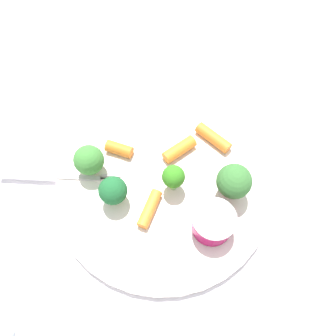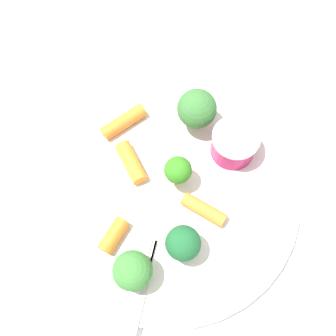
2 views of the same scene
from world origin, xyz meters
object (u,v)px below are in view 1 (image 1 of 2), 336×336
object	(u,v)px
plate	(163,184)
carrot_stick_3	(179,149)
sauce_cup	(213,223)
fork	(61,176)
broccoli_floret_3	(234,182)
carrot_stick_1	(150,209)
broccoli_floret_0	(173,177)
broccoli_floret_2	(89,160)
carrot_stick_0	(213,138)
carrot_stick_2	(119,149)
broccoli_floret_1	(113,191)

from	to	relation	value
plate	carrot_stick_3	size ratio (longest dim) A/B	5.91
sauce_cup	fork	bearing A→B (deg)	-16.27
broccoli_floret_3	carrot_stick_3	size ratio (longest dim) A/B	1.17
carrot_stick_1	carrot_stick_3	xyz separation A→B (m)	(-0.03, -0.09, 0.00)
broccoli_floret_0	broccoli_floret_2	distance (m)	0.11
carrot_stick_0	fork	world-z (taller)	carrot_stick_0
carrot_stick_0	broccoli_floret_0	bearing A→B (deg)	55.05
broccoli_floret_0	carrot_stick_2	distance (m)	0.10
broccoli_floret_1	fork	world-z (taller)	broccoli_floret_1
plate	broccoli_floret_2	world-z (taller)	broccoli_floret_2
broccoli_floret_2	carrot_stick_1	world-z (taller)	broccoli_floret_2
sauce_cup	broccoli_floret_1	bearing A→B (deg)	-13.83
plate	sauce_cup	size ratio (longest dim) A/B	5.52
sauce_cup	broccoli_floret_0	bearing A→B (deg)	-46.20
carrot_stick_0	carrot_stick_2	distance (m)	0.14
broccoli_floret_0	carrot_stick_1	bearing A→B (deg)	51.16
broccoli_floret_0	broccoli_floret_1	world-z (taller)	same
broccoli_floret_2	carrot_stick_2	size ratio (longest dim) A/B	1.28
plate	carrot_stick_0	bearing A→B (deg)	-133.75
broccoli_floret_1	broccoli_floret_0	bearing A→B (deg)	-163.31
broccoli_floret_1	broccoli_floret_3	size ratio (longest dim) A/B	0.82
carrot_stick_0	carrot_stick_3	bearing A→B (deg)	25.22
plate	fork	xyz separation A→B (m)	(0.14, -0.00, 0.01)
broccoli_floret_3	fork	world-z (taller)	broccoli_floret_3
plate	carrot_stick_1	world-z (taller)	carrot_stick_1
carrot_stick_1	carrot_stick_2	bearing A→B (deg)	-59.84
broccoli_floret_0	carrot_stick_1	xyz separation A→B (m)	(0.03, 0.04, -0.02)
broccoli_floret_2	carrot_stick_0	bearing A→B (deg)	-160.82
broccoli_floret_0	broccoli_floret_3	world-z (taller)	broccoli_floret_3
broccoli_floret_2	carrot_stick_3	distance (m)	0.13
plate	broccoli_floret_3	size ratio (longest dim) A/B	5.06
broccoli_floret_2	broccoli_floret_3	xyz separation A→B (m)	(-0.19, 0.02, 0.01)
broccoli_floret_2	carrot_stick_0	xyz separation A→B (m)	(-0.17, -0.06, -0.02)
broccoli_floret_1	plate	bearing A→B (deg)	-154.56
broccoli_floret_3	carrot_stick_2	size ratio (longest dim) A/B	1.53
broccoli_floret_1	broccoli_floret_2	bearing A→B (deg)	-48.13
broccoli_floret_0	sauce_cup	bearing A→B (deg)	133.80
plate	broccoli_floret_3	bearing A→B (deg)	173.11
carrot_stick_2	broccoli_floret_2	bearing A→B (deg)	43.09
broccoli_floret_1	fork	size ratio (longest dim) A/B	0.28
carrot_stick_0	fork	bearing A→B (deg)	18.73
broccoli_floret_0	broccoli_floret_2	size ratio (longest dim) A/B	0.97
plate	broccoli_floret_1	size ratio (longest dim) A/B	6.18
carrot_stick_0	broccoli_floret_2	bearing A→B (deg)	19.18
broccoli_floret_0	carrot_stick_2	bearing A→B (deg)	-32.84
plate	broccoli_floret_1	xyz separation A→B (m)	(0.06, 0.03, 0.03)
broccoli_floret_0	carrot_stick_0	bearing A→B (deg)	-124.95
sauce_cup	carrot_stick_3	xyz separation A→B (m)	(0.05, -0.11, -0.01)
plate	carrot_stick_0	world-z (taller)	carrot_stick_0
carrot_stick_0	carrot_stick_3	xyz separation A→B (m)	(0.05, 0.02, 0.00)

